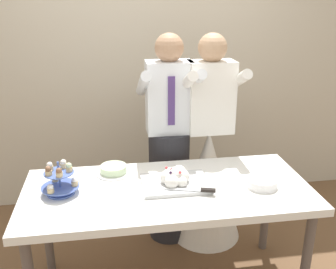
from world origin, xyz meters
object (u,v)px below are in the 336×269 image
at_px(plate_stack, 262,183).
at_px(dessert_table, 168,198).
at_px(person_groom, 169,152).
at_px(round_cake, 114,170).
at_px(person_bride, 208,171).
at_px(cupcake_stand, 60,180).
at_px(main_cake_tray, 175,179).

bearing_deg(plate_stack, dessert_table, 172.61).
relative_size(dessert_table, person_groom, 1.08).
bearing_deg(round_cake, plate_stack, -19.87).
relative_size(dessert_table, plate_stack, 9.11).
bearing_deg(person_bride, dessert_table, -125.58).
bearing_deg(person_groom, cupcake_stand, -142.17).
height_order(dessert_table, plate_stack, plate_stack).
height_order(round_cake, person_groom, person_groom).
xyz_separation_m(plate_stack, person_groom, (-0.48, 0.70, -0.06)).
relative_size(dessert_table, cupcake_stand, 7.83).
bearing_deg(main_cake_tray, dessert_table, -154.52).
xyz_separation_m(dessert_table, main_cake_tray, (0.05, 0.03, 0.12)).
height_order(cupcake_stand, plate_stack, cupcake_stand).
height_order(dessert_table, person_bride, person_bride).
distance_m(main_cake_tray, round_cake, 0.45).
relative_size(dessert_table, main_cake_tray, 4.17).
height_order(person_groom, person_bride, same).
xyz_separation_m(dessert_table, person_bride, (0.42, 0.58, -0.12)).
distance_m(main_cake_tray, person_bride, 0.70).
relative_size(plate_stack, person_bride, 0.12).
bearing_deg(main_cake_tray, person_bride, 56.88).
relative_size(cupcake_stand, main_cake_tray, 0.53).
distance_m(dessert_table, person_groom, 0.64).
distance_m(dessert_table, cupcake_stand, 0.68).
bearing_deg(main_cake_tray, plate_stack, -10.75).
distance_m(round_cake, person_bride, 0.84).
xyz_separation_m(dessert_table, cupcake_stand, (-0.65, 0.03, 0.16)).
distance_m(plate_stack, person_bride, 0.71).
bearing_deg(plate_stack, person_groom, 124.43).
distance_m(cupcake_stand, person_groom, 0.97).
bearing_deg(person_bride, cupcake_stand, -152.79).
xyz_separation_m(main_cake_tray, person_bride, (0.36, 0.56, -0.24)).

